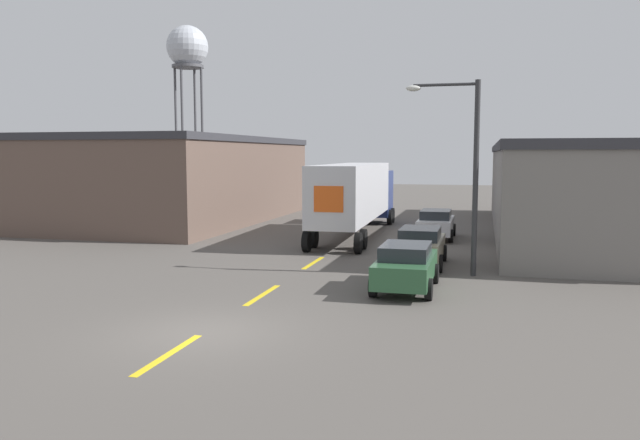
{
  "coord_description": "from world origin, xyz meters",
  "views": [
    {
      "loc": [
        6.78,
        -14.07,
        4.48
      ],
      "look_at": [
        -0.02,
        11.72,
        1.67
      ],
      "focal_mm": 35.0,
      "sensor_mm": 36.0,
      "label": 1
    }
  ],
  "objects_px": {
    "semi_truck": "(357,192)",
    "parked_car_right_far": "(436,223)",
    "parked_car_right_near": "(406,266)",
    "street_lamp": "(466,162)",
    "water_tower": "(187,51)",
    "parked_car_right_mid": "(420,245)"
  },
  "relations": [
    {
      "from": "semi_truck",
      "to": "parked_car_right_far",
      "type": "bearing_deg",
      "value": -8.23
    },
    {
      "from": "parked_car_right_mid",
      "to": "water_tower",
      "type": "height_order",
      "value": "water_tower"
    },
    {
      "from": "street_lamp",
      "to": "parked_car_right_near",
      "type": "bearing_deg",
      "value": -119.89
    },
    {
      "from": "semi_truck",
      "to": "water_tower",
      "type": "xyz_separation_m",
      "value": [
        -25.27,
        30.29,
        13.47
      ]
    },
    {
      "from": "street_lamp",
      "to": "parked_car_right_far",
      "type": "bearing_deg",
      "value": 100.08
    },
    {
      "from": "parked_car_right_near",
      "to": "street_lamp",
      "type": "height_order",
      "value": "street_lamp"
    },
    {
      "from": "semi_truck",
      "to": "parked_car_right_near",
      "type": "relative_size",
      "value": 3.55
    },
    {
      "from": "parked_car_right_near",
      "to": "water_tower",
      "type": "distance_m",
      "value": 55.05
    },
    {
      "from": "parked_car_right_far",
      "to": "street_lamp",
      "type": "distance_m",
      "value": 10.71
    },
    {
      "from": "semi_truck",
      "to": "street_lamp",
      "type": "xyz_separation_m",
      "value": [
        6.17,
        -10.5,
        1.85
      ]
    },
    {
      "from": "parked_car_right_far",
      "to": "water_tower",
      "type": "xyz_separation_m",
      "value": [
        -29.66,
        30.79,
        15.03
      ]
    },
    {
      "from": "parked_car_right_near",
      "to": "parked_car_right_far",
      "type": "relative_size",
      "value": 1.0
    },
    {
      "from": "semi_truck",
      "to": "parked_car_right_mid",
      "type": "relative_size",
      "value": 3.55
    },
    {
      "from": "parked_car_right_near",
      "to": "parked_car_right_far",
      "type": "distance_m",
      "value": 13.09
    },
    {
      "from": "parked_car_right_mid",
      "to": "street_lamp",
      "type": "distance_m",
      "value": 4.18
    },
    {
      "from": "parked_car_right_mid",
      "to": "water_tower",
      "type": "bearing_deg",
      "value": 127.15
    },
    {
      "from": "parked_car_right_mid",
      "to": "parked_car_right_near",
      "type": "height_order",
      "value": "same"
    },
    {
      "from": "water_tower",
      "to": "parked_car_right_far",
      "type": "bearing_deg",
      "value": -46.07
    },
    {
      "from": "semi_truck",
      "to": "parked_car_right_far",
      "type": "distance_m",
      "value": 4.69
    },
    {
      "from": "semi_truck",
      "to": "street_lamp",
      "type": "distance_m",
      "value": 12.32
    },
    {
      "from": "water_tower",
      "to": "semi_truck",
      "type": "bearing_deg",
      "value": -50.16
    },
    {
      "from": "water_tower",
      "to": "street_lamp",
      "type": "relative_size",
      "value": 2.6
    }
  ]
}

